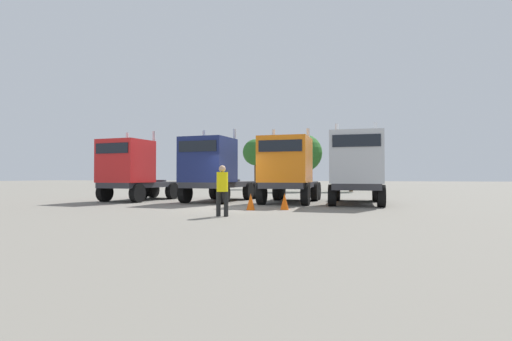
# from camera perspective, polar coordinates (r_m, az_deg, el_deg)

# --- Properties ---
(ground) EXTENTS (200.00, 200.00, 0.00)m
(ground) POSITION_cam_1_polar(r_m,az_deg,el_deg) (16.92, -4.81, -5.66)
(ground) COLOR slate
(semi_truck_red) EXTENTS (3.14, 5.89, 4.02)m
(semi_truck_red) POSITION_cam_1_polar(r_m,az_deg,el_deg) (22.52, -18.17, 0.09)
(semi_truck_red) COLOR #333338
(semi_truck_red) RESTS_ON ground
(semi_truck_navy) EXTENTS (3.08, 6.20, 4.05)m
(semi_truck_navy) POSITION_cam_1_polar(r_m,az_deg,el_deg) (20.59, -6.48, 0.23)
(semi_truck_navy) COLOR #333338
(semi_truck_navy) RESTS_ON ground
(semi_truck_orange) EXTENTS (2.76, 5.96, 3.98)m
(semi_truck_orange) POSITION_cam_1_polar(r_m,az_deg,el_deg) (19.52, 4.85, 0.25)
(semi_truck_orange) COLOR #333338
(semi_truck_orange) RESTS_ON ground
(semi_truck_silver) EXTENTS (2.64, 6.21, 4.13)m
(semi_truck_silver) POSITION_cam_1_polar(r_m,az_deg,el_deg) (19.12, 15.00, 0.39)
(semi_truck_silver) COLOR #333338
(semi_truck_silver) RESTS_ON ground
(visitor_in_hivis) EXTENTS (0.45, 0.41, 1.79)m
(visitor_in_hivis) POSITION_cam_1_polar(r_m,az_deg,el_deg) (13.19, -5.16, -2.47)
(visitor_in_hivis) COLOR black
(visitor_in_hivis) RESTS_ON ground
(traffic_cone_near) EXTENTS (0.36, 0.36, 0.70)m
(traffic_cone_near) POSITION_cam_1_polar(r_m,az_deg,el_deg) (15.67, -0.81, -4.77)
(traffic_cone_near) COLOR #F2590C
(traffic_cone_near) RESTS_ON ground
(traffic_cone_mid) EXTENTS (0.36, 0.36, 0.69)m
(traffic_cone_mid) POSITION_cam_1_polar(r_m,az_deg,el_deg) (15.86, 4.36, -4.73)
(traffic_cone_mid) COLOR #F2590C
(traffic_cone_mid) RESTS_ON ground
(oak_far_left) EXTENTS (2.92, 2.92, 5.55)m
(oak_far_left) POSITION_cam_1_polar(r_m,az_deg,el_deg) (41.56, -0.02, 2.74)
(oak_far_left) COLOR #4C3823
(oak_far_left) RESTS_ON ground
(oak_far_centre) EXTENTS (3.52, 3.52, 5.34)m
(oak_far_centre) POSITION_cam_1_polar(r_m,az_deg,el_deg) (35.06, 7.18, 2.63)
(oak_far_centre) COLOR #4C3823
(oak_far_centre) RESTS_ON ground
(oak_far_right) EXTENTS (2.95, 2.95, 5.19)m
(oak_far_right) POSITION_cam_1_polar(r_m,az_deg,el_deg) (35.89, 14.23, 2.76)
(oak_far_right) COLOR #4C3823
(oak_far_right) RESTS_ON ground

